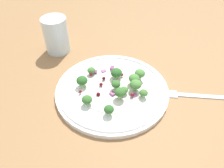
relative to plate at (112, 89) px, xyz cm
name	(u,v)px	position (x,y,z in cm)	size (l,w,h in cm)	color
ground_plane	(121,96)	(1.05, -1.99, -1.86)	(180.00, 180.00, 2.00)	olive
plate	(112,89)	(0.00, 0.00, 0.00)	(27.95, 27.95, 1.70)	white
dressing_pool	(112,88)	(0.00, 0.00, 0.44)	(16.21, 16.21, 0.20)	white
broccoli_floret_0	(120,92)	(-1.72, -3.62, 2.51)	(2.61, 2.61, 2.64)	#9EC684
broccoli_floret_1	(136,85)	(2.75, -5.02, 2.36)	(2.76, 2.76, 2.80)	#8EB77A
broccoli_floret_2	(82,81)	(-3.79, 6.37, 2.17)	(2.76, 2.76, 2.79)	#ADD18E
broccoli_floret_3	(134,79)	(4.46, -3.49, 2.26)	(2.69, 2.69, 2.73)	#8EB77A
broccoli_floret_4	(109,110)	(-6.97, -4.38, 1.95)	(2.21, 2.21, 2.24)	#ADD18E
broccoli_floret_5	(116,84)	(0.20, -1.03, 2.18)	(2.23, 2.23, 2.25)	#ADD18E
broccoli_floret_6	(90,71)	(0.69, 7.55, 1.66)	(2.11, 2.11, 2.14)	#ADD18E
broccoli_floret_7	(116,73)	(3.67, 1.35, 2.16)	(2.94, 2.94, 2.97)	#9EC684
broccoli_floret_8	(144,93)	(2.06, -7.72, 1.73)	(2.03, 2.03, 2.05)	#9EC684
broccoli_floret_9	(87,100)	(-7.63, 1.37, 1.89)	(2.37, 2.37, 2.40)	#ADD18E
broccoli_floret_10	(140,74)	(6.65, -3.78, 2.55)	(2.65, 2.65, 2.69)	#ADD18E
broccoli_floret_11	(124,90)	(0.23, -3.42, 1.61)	(1.96, 1.96, 1.98)	#9EC684
cranberry_0	(80,92)	(-6.11, 4.94, 1.16)	(0.72, 0.72, 0.72)	maroon
cranberry_1	(104,79)	(0.96, 3.40, 1.12)	(0.87, 0.87, 0.87)	#4C0A14
cranberry_2	(91,74)	(0.19, 7.03, 1.24)	(0.87, 0.87, 0.87)	maroon
cranberry_3	(98,94)	(-4.00, 1.09, 0.87)	(0.95, 0.95, 0.95)	#4C0A14
cranberry_4	(132,95)	(0.37, -5.66, 1.29)	(0.93, 0.93, 0.93)	maroon
cranberry_5	(101,84)	(-1.10, 2.58, 1.08)	(0.90, 0.90, 0.90)	maroon
cranberry_6	(122,75)	(4.91, 0.47, 1.22)	(0.79, 0.79, 0.79)	maroon
onion_bit_0	(95,72)	(1.97, 7.05, 0.85)	(1.13, 0.95, 0.57)	#843D75
onion_bit_1	(104,71)	(3.74, 5.63, 0.63)	(1.27, 0.96, 0.34)	#A35B93
onion_bit_2	(135,94)	(1.41, -5.84, 0.63)	(1.34, 1.08, 0.46)	#A35B93
onion_bit_3	(113,93)	(-1.69, -1.44, 0.85)	(1.26, 1.08, 0.42)	#934C84
onion_bit_4	(112,68)	(5.78, 4.30, 1.08)	(0.90, 1.35, 0.55)	#843D75
fork	(196,95)	(11.19, -17.45, -0.61)	(11.12, 16.87, 0.50)	silver
water_glass	(56,35)	(4.84, 24.28, 4.46)	(7.28, 7.28, 10.63)	silver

